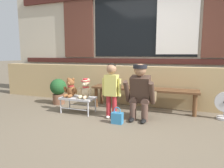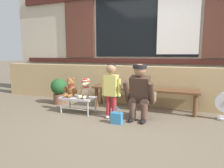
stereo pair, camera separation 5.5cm
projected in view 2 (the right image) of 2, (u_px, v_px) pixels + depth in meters
The scene contains 11 objects.
ground_plane at pixel (114, 125), 3.16m from camera, with size 60.00×60.00×0.00m, color brown.
brick_low_wall at pixel (138, 86), 4.40m from camera, with size 7.29×0.25×0.85m, color tan.
shop_facade at pixel (145, 23), 4.67m from camera, with size 7.44×0.26×3.65m.
wooden_bench_long at pixel (143, 91), 4.00m from camera, with size 2.10×0.40×0.44m.
small_display_bench at pixel (78, 99), 3.81m from camera, with size 0.64×0.36×0.30m.
teddy_bear_plain at pixel (71, 88), 3.84m from camera, with size 0.28×0.26×0.36m.
teddy_bear_with_hat at pixel (85, 89), 3.72m from camera, with size 0.28×0.27×0.36m.
child_standing at pixel (111, 85), 3.41m from camera, with size 0.35×0.18×0.96m.
adult_crouching at pixel (140, 92), 3.36m from camera, with size 0.50×0.49×0.95m.
handbag_on_ground at pixel (117, 118), 3.21m from camera, with size 0.18×0.11×0.27m.
potted_plant at pixel (59, 90), 4.49m from camera, with size 0.36×0.36×0.57m.
Camera 2 is at (1.11, -2.82, 1.10)m, focal length 32.15 mm.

